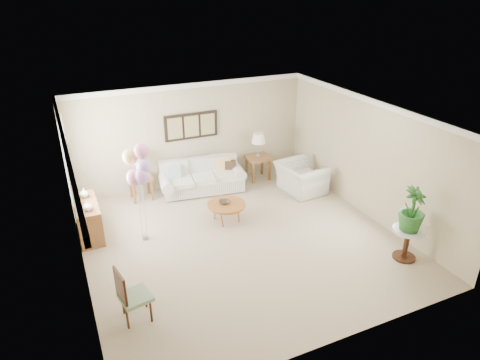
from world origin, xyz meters
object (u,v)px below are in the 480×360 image
(coffee_table, at_px, (227,205))
(accent_chair, at_px, (130,294))
(sofa, at_px, (202,179))
(armchair, at_px, (301,178))
(balloon_cluster, at_px, (138,166))

(coffee_table, distance_m, accent_chair, 3.30)
(sofa, bearing_deg, armchair, -25.50)
(accent_chair, distance_m, balloon_cluster, 2.56)
(coffee_table, height_order, accent_chair, accent_chair)
(sofa, distance_m, accent_chair, 4.57)
(balloon_cluster, bearing_deg, coffee_table, -0.74)
(accent_chair, bearing_deg, armchair, 30.26)
(accent_chair, relative_size, balloon_cluster, 0.45)
(armchair, height_order, accent_chair, accent_chair)
(armchair, bearing_deg, accent_chair, 115.54)
(balloon_cluster, bearing_deg, sofa, 41.75)
(coffee_table, relative_size, armchair, 0.75)
(coffee_table, relative_size, accent_chair, 0.91)
(coffee_table, bearing_deg, balloon_cluster, 179.26)
(armchair, bearing_deg, coffee_table, 100.03)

